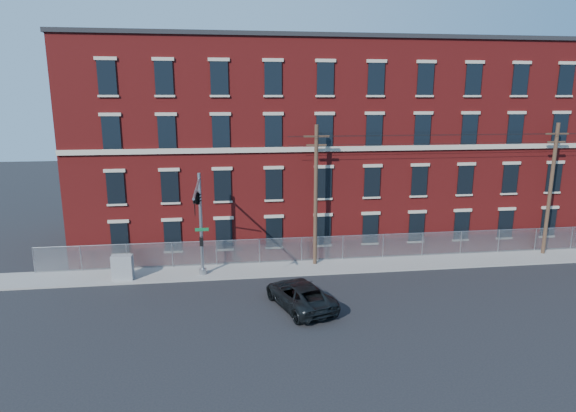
# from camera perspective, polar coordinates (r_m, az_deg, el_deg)

# --- Properties ---
(ground) EXTENTS (140.00, 140.00, 0.00)m
(ground) POSITION_cam_1_polar(r_m,az_deg,el_deg) (30.06, 1.39, -10.71)
(ground) COLOR black
(ground) RESTS_ON ground
(sidewalk) EXTENTS (65.00, 3.00, 0.12)m
(sidewalk) POSITION_cam_1_polar(r_m,az_deg,el_deg) (38.06, 18.40, -6.16)
(sidewalk) COLOR gray
(sidewalk) RESTS_ON ground
(mill_building) EXTENTS (55.30, 14.32, 16.30)m
(mill_building) POSITION_cam_1_polar(r_m,az_deg,el_deg) (44.47, 14.12, 7.44)
(mill_building) COLOR maroon
(mill_building) RESTS_ON ground
(chain_link_fence) EXTENTS (59.06, 0.06, 1.85)m
(chain_link_fence) POSITION_cam_1_polar(r_m,az_deg,el_deg) (38.88, 17.68, -4.17)
(chain_link_fence) COLOR #A5A8AD
(chain_link_fence) RESTS_ON ground
(traffic_signal_mast) EXTENTS (0.90, 6.75, 7.00)m
(traffic_signal_mast) POSITION_cam_1_polar(r_m,az_deg,el_deg) (30.18, -10.53, -0.06)
(traffic_signal_mast) COLOR #9EA0A5
(traffic_signal_mast) RESTS_ON ground
(utility_pole_near) EXTENTS (1.80, 0.28, 10.00)m
(utility_pole_near) POSITION_cam_1_polar(r_m,az_deg,el_deg) (34.09, 3.29, 1.52)
(utility_pole_near) COLOR #493324
(utility_pole_near) RESTS_ON ground
(utility_pole_mid) EXTENTS (1.80, 0.28, 10.00)m
(utility_pole_mid) POSITION_cam_1_polar(r_m,az_deg,el_deg) (41.43, 28.57, 1.98)
(utility_pole_mid) COLOR #493324
(utility_pole_mid) RESTS_ON ground
(overhead_wires) EXTENTS (40.00, 0.62, 0.62)m
(overhead_wires) POSITION_cam_1_polar(r_m,az_deg,el_deg) (40.99, 29.13, 7.17)
(overhead_wires) COLOR black
(overhead_wires) RESTS_ON ground
(pickup_truck) EXTENTS (4.09, 5.99, 1.52)m
(pickup_truck) POSITION_cam_1_polar(r_m,az_deg,el_deg) (28.50, 1.41, -10.41)
(pickup_truck) COLOR black
(pickup_truck) RESTS_ON ground
(utility_cabinet) EXTENTS (1.37, 0.74, 1.67)m
(utility_cabinet) POSITION_cam_1_polar(r_m,az_deg,el_deg) (33.99, -18.92, -6.87)
(utility_cabinet) COLOR gray
(utility_cabinet) RESTS_ON sidewalk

